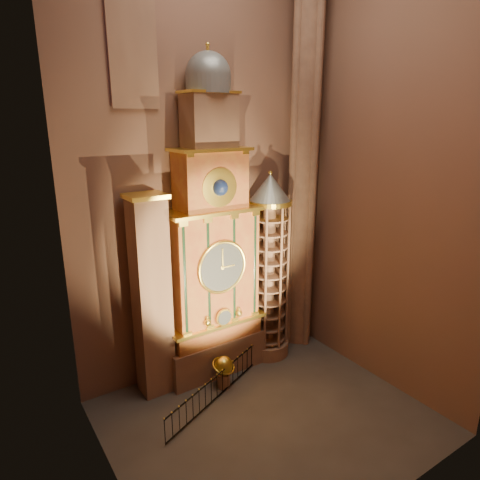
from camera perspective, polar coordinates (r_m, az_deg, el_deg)
floor at (r=21.68m, az=3.73°, el=-22.62°), size 14.00×14.00×0.00m
wall_back at (r=22.10m, az=-5.32°, el=9.42°), size 22.00×0.00×22.00m
wall_left at (r=13.99m, az=-18.95°, el=4.71°), size 0.00×22.00×22.00m
wall_right at (r=22.08m, az=19.06°, el=8.61°), size 0.00×22.00×22.00m
astronomical_clock at (r=22.14m, az=-3.75°, el=-2.01°), size 5.60×2.41×16.70m
portrait_tower at (r=21.33m, az=-11.70°, el=-7.44°), size 1.80×1.60×10.20m
stair_turret at (r=24.24m, az=3.83°, el=-3.91°), size 2.50×2.50×10.80m
gothic_pier at (r=24.80m, az=8.51°, el=10.04°), size 2.04×2.04×22.00m
stained_glass_window at (r=20.76m, az=-14.14°, el=23.83°), size 2.20×0.14×5.20m
celestial_globe at (r=23.03m, az=-2.20°, el=-16.81°), size 1.51×1.47×1.74m
iron_railing at (r=23.02m, az=-1.65°, el=-17.83°), size 8.69×3.85×1.29m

